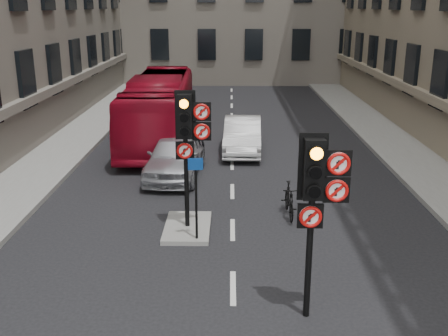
{
  "coord_description": "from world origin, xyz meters",
  "views": [
    {
      "loc": [
        -0.07,
        -7.8,
        5.7
      ],
      "look_at": [
        -0.19,
        2.17,
        2.6
      ],
      "focal_mm": 42.0,
      "sensor_mm": 36.0,
      "label": 1
    }
  ],
  "objects_px": {
    "car_pink": "(161,138)",
    "bus_red": "(160,108)",
    "signal_far": "(189,131)",
    "motorcycle": "(289,200)",
    "signal_near": "(317,189)",
    "motorcyclist": "(197,145)",
    "info_sign": "(196,187)",
    "car_white": "(243,135)",
    "car_silver": "(175,155)"
  },
  "relations": [
    {
      "from": "car_pink",
      "to": "bus_red",
      "type": "height_order",
      "value": "bus_red"
    },
    {
      "from": "bus_red",
      "to": "info_sign",
      "type": "xyz_separation_m",
      "value": [
        2.25,
        -10.49,
        0.05
      ]
    },
    {
      "from": "signal_near",
      "to": "car_silver",
      "type": "distance_m",
      "value": 9.48
    },
    {
      "from": "signal_far",
      "to": "bus_red",
      "type": "bearing_deg",
      "value": 101.88
    },
    {
      "from": "car_silver",
      "to": "motorcycle",
      "type": "bearing_deg",
      "value": -41.29
    },
    {
      "from": "car_silver",
      "to": "car_white",
      "type": "bearing_deg",
      "value": 57.17
    },
    {
      "from": "car_silver",
      "to": "signal_far",
      "type": "bearing_deg",
      "value": -75.37
    },
    {
      "from": "signal_far",
      "to": "signal_near",
      "type": "bearing_deg",
      "value": -56.98
    },
    {
      "from": "motorcycle",
      "to": "motorcyclist",
      "type": "relative_size",
      "value": 0.98
    },
    {
      "from": "signal_near",
      "to": "bus_red",
      "type": "bearing_deg",
      "value": 108.72
    },
    {
      "from": "car_white",
      "to": "bus_red",
      "type": "height_order",
      "value": "bus_red"
    },
    {
      "from": "car_silver",
      "to": "bus_red",
      "type": "height_order",
      "value": "bus_red"
    },
    {
      "from": "signal_far",
      "to": "car_white",
      "type": "relative_size",
      "value": 0.86
    },
    {
      "from": "car_pink",
      "to": "bus_red",
      "type": "distance_m",
      "value": 2.42
    },
    {
      "from": "signal_far",
      "to": "info_sign",
      "type": "height_order",
      "value": "signal_far"
    },
    {
      "from": "car_pink",
      "to": "car_white",
      "type": "bearing_deg",
      "value": 7.25
    },
    {
      "from": "car_white",
      "to": "car_pink",
      "type": "distance_m",
      "value": 3.28
    },
    {
      "from": "car_pink",
      "to": "motorcycle",
      "type": "xyz_separation_m",
      "value": [
        4.43,
        -6.4,
        -0.17
      ]
    },
    {
      "from": "car_silver",
      "to": "bus_red",
      "type": "xyz_separation_m",
      "value": [
        -1.18,
        5.05,
        0.7
      ]
    },
    {
      "from": "motorcyclist",
      "to": "car_pink",
      "type": "bearing_deg",
      "value": -46.76
    },
    {
      "from": "car_silver",
      "to": "motorcyclist",
      "type": "xyz_separation_m",
      "value": [
        0.67,
        1.11,
        0.07
      ]
    },
    {
      "from": "info_sign",
      "to": "car_pink",
      "type": "bearing_deg",
      "value": 96.28
    },
    {
      "from": "info_sign",
      "to": "car_white",
      "type": "bearing_deg",
      "value": 74.3
    },
    {
      "from": "signal_near",
      "to": "car_silver",
      "type": "height_order",
      "value": "signal_near"
    },
    {
      "from": "signal_near",
      "to": "car_white",
      "type": "distance_m",
      "value": 12.01
    },
    {
      "from": "car_silver",
      "to": "signal_near",
      "type": "bearing_deg",
      "value": -64.04
    },
    {
      "from": "info_sign",
      "to": "motorcycle",
      "type": "bearing_deg",
      "value": 29.1
    },
    {
      "from": "car_silver",
      "to": "car_white",
      "type": "xyz_separation_m",
      "value": [
        2.39,
        3.18,
        -0.05
      ]
    },
    {
      "from": "car_white",
      "to": "info_sign",
      "type": "xyz_separation_m",
      "value": [
        -1.32,
        -8.62,
        0.79
      ]
    },
    {
      "from": "motorcycle",
      "to": "info_sign",
      "type": "height_order",
      "value": "info_sign"
    },
    {
      "from": "car_silver",
      "to": "car_white",
      "type": "relative_size",
      "value": 1.03
    },
    {
      "from": "bus_red",
      "to": "info_sign",
      "type": "height_order",
      "value": "bus_red"
    },
    {
      "from": "car_pink",
      "to": "bus_red",
      "type": "xyz_separation_m",
      "value": [
        -0.31,
        2.27,
        0.79
      ]
    },
    {
      "from": "motorcycle",
      "to": "info_sign",
      "type": "bearing_deg",
      "value": -145.47
    },
    {
      "from": "signal_far",
      "to": "motorcycle",
      "type": "relative_size",
      "value": 2.27
    },
    {
      "from": "car_silver",
      "to": "bus_red",
      "type": "relative_size",
      "value": 0.42
    },
    {
      "from": "car_white",
      "to": "car_silver",
      "type": "bearing_deg",
      "value": -124.97
    },
    {
      "from": "car_silver",
      "to": "car_pink",
      "type": "height_order",
      "value": "car_silver"
    },
    {
      "from": "signal_far",
      "to": "info_sign",
      "type": "xyz_separation_m",
      "value": [
        0.21,
        -0.81,
        -1.22
      ]
    },
    {
      "from": "motorcyclist",
      "to": "motorcycle",
      "type": "bearing_deg",
      "value": 122.19
    },
    {
      "from": "signal_near",
      "to": "motorcyclist",
      "type": "height_order",
      "value": "signal_near"
    },
    {
      "from": "signal_near",
      "to": "car_pink",
      "type": "distance_m",
      "value": 12.35
    },
    {
      "from": "signal_far",
      "to": "car_pink",
      "type": "bearing_deg",
      "value": 103.09
    },
    {
      "from": "motorcycle",
      "to": "info_sign",
      "type": "distance_m",
      "value": 3.25
    },
    {
      "from": "signal_near",
      "to": "bus_red",
      "type": "relative_size",
      "value": 0.35
    },
    {
      "from": "signal_near",
      "to": "car_pink",
      "type": "height_order",
      "value": "signal_near"
    },
    {
      "from": "motorcycle",
      "to": "info_sign",
      "type": "xyz_separation_m",
      "value": [
        -2.5,
        -1.82,
        1.01
      ]
    },
    {
      "from": "signal_far",
      "to": "motorcyclist",
      "type": "relative_size",
      "value": 2.22
    },
    {
      "from": "signal_far",
      "to": "motorcycle",
      "type": "xyz_separation_m",
      "value": [
        2.71,
        1.01,
        -2.23
      ]
    },
    {
      "from": "signal_near",
      "to": "signal_far",
      "type": "bearing_deg",
      "value": 123.02
    }
  ]
}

